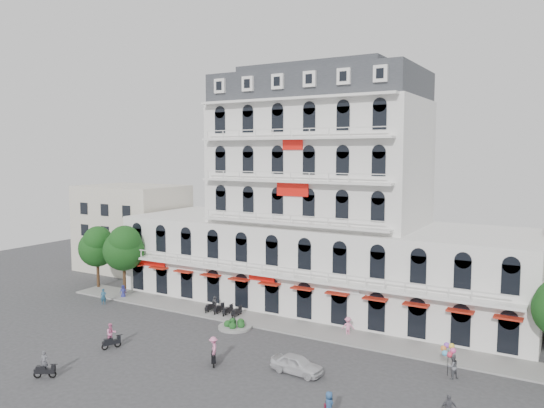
{
  "coord_description": "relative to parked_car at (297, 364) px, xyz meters",
  "views": [
    {
      "loc": [
        24.61,
        -34.5,
        16.62
      ],
      "look_at": [
        -1.26,
        10.0,
        11.62
      ],
      "focal_mm": 35.0,
      "sensor_mm": 36.0,
      "label": 1
    }
  ],
  "objects": [
    {
      "name": "ground",
      "position": [
        -6.84,
        0.17,
        -0.7
      ],
      "size": [
        120.0,
        120.0,
        0.0
      ],
      "primitive_type": "plane",
      "color": "#38383A",
      "rests_on": "ground"
    },
    {
      "name": "sidewalk",
      "position": [
        -6.84,
        9.17,
        -0.62
      ],
      "size": [
        53.0,
        4.0,
        0.16
      ],
      "primitive_type": "cube",
      "color": "gray",
      "rests_on": "ground"
    },
    {
      "name": "main_building",
      "position": [
        -6.84,
        18.17,
        9.26
      ],
      "size": [
        45.0,
        15.0,
        25.8
      ],
      "color": "silver",
      "rests_on": "ground"
    },
    {
      "name": "flank_building_west",
      "position": [
        -36.84,
        20.17,
        5.3
      ],
      "size": [
        14.0,
        10.0,
        12.0
      ],
      "primitive_type": "cube",
      "color": "beige",
      "rests_on": "ground"
    },
    {
      "name": "traffic_island",
      "position": [
        -9.84,
        6.17,
        -0.45
      ],
      "size": [
        3.2,
        3.2,
        1.6
      ],
      "color": "gray",
      "rests_on": "ground"
    },
    {
      "name": "parked_scooter_row",
      "position": [
        -13.19,
        8.97,
        -0.7
      ],
      "size": [
        4.4,
        1.8,
        1.1
      ],
      "primitive_type": null,
      "color": "black",
      "rests_on": "ground"
    },
    {
      "name": "tree_west_outer",
      "position": [
        -32.79,
        10.15,
        4.64
      ],
      "size": [
        4.5,
        4.48,
        7.76
      ],
      "color": "#382314",
      "rests_on": "ground"
    },
    {
      "name": "tree_west_inner",
      "position": [
        -27.79,
        9.65,
        4.98
      ],
      "size": [
        4.76,
        4.76,
        8.25
      ],
      "color": "#382314",
      "rests_on": "ground"
    },
    {
      "name": "parked_car",
      "position": [
        0.0,
        0.0,
        0.0
      ],
      "size": [
        4.24,
        1.94,
        1.41
      ],
      "primitive_type": "imported",
      "rotation": [
        0.0,
        0.0,
        1.5
      ],
      "color": "silver",
      "rests_on": "ground"
    },
    {
      "name": "rider_west",
      "position": [
        -15.74,
        -10.14,
        0.22
      ],
      "size": [
        1.51,
        1.09,
        2.08
      ],
      "rotation": [
        0.0,
        0.0,
        0.56
      ],
      "color": "black",
      "rests_on": "ground"
    },
    {
      "name": "rider_southwest",
      "position": [
        -16.0,
        -3.44,
        0.44
      ],
      "size": [
        0.96,
        1.59,
        2.23
      ],
      "rotation": [
        0.0,
        0.0,
        1.13
      ],
      "color": "black",
      "rests_on": "ground"
    },
    {
      "name": "rider_east",
      "position": [
        5.22,
        -5.82,
        0.36
      ],
      "size": [
        1.18,
        1.43,
        2.15
      ],
      "rotation": [
        0.0,
        0.0,
        2.22
      ],
      "color": "maroon",
      "rests_on": "ground"
    },
    {
      "name": "rider_center",
      "position": [
        -6.41,
        -1.88,
        0.51
      ],
      "size": [
        1.25,
        1.42,
        2.28
      ],
      "rotation": [
        0.0,
        0.0,
        5.36
      ],
      "color": "black",
      "rests_on": "ground"
    },
    {
      "name": "pedestrian_left",
      "position": [
        -26.84,
        8.44,
        0.06
      ],
      "size": [
        0.9,
        0.81,
        1.54
      ],
      "primitive_type": "imported",
      "rotation": [
        0.0,
        0.0,
        0.56
      ],
      "color": "navy",
      "rests_on": "ground"
    },
    {
      "name": "pedestrian_mid",
      "position": [
        -14.78,
        9.67,
        0.09
      ],
      "size": [
        1.01,
        0.76,
        1.6
      ],
      "primitive_type": "imported",
      "rotation": [
        0.0,
        0.0,
        2.69
      ],
      "color": "#4C4E53",
      "rests_on": "ground"
    },
    {
      "name": "pedestrian_right",
      "position": [
        0.2,
        9.67,
        0.17
      ],
      "size": [
        1.28,
        0.99,
        1.74
      ],
      "primitive_type": "imported",
      "rotation": [
        0.0,
        0.0,
        3.49
      ],
      "color": "pink",
      "rests_on": "ground"
    },
    {
      "name": "pedestrian_far",
      "position": [
        -26.84,
        5.54,
        0.16
      ],
      "size": [
        0.75,
        0.73,
        1.73
      ],
      "primitive_type": "imported",
      "rotation": [
        0.0,
        0.0,
        0.71
      ],
      "color": "#255371",
      "rests_on": "ground"
    },
    {
      "name": "balloon_vendor",
      "position": [
        10.21,
        5.07,
        0.55
      ],
      "size": [
        1.52,
        1.39,
        2.45
      ],
      "color": "slate",
      "rests_on": "ground"
    }
  ]
}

